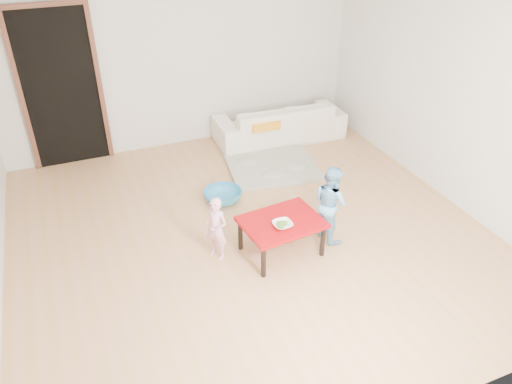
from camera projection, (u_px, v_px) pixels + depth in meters
floor at (249, 233)px, 5.50m from camera, size 5.00×5.00×0.01m
back_wall at (181, 54)px, 6.77m from camera, size 5.00×0.02×2.60m
right_wall at (454, 90)px, 5.62m from camera, size 0.02×5.00×2.60m
doorway at (61, 90)px, 6.39m from camera, size 1.02×0.08×2.11m
sofa at (279, 121)px, 7.38m from camera, size 1.92×0.81×0.55m
cushion at (263, 123)px, 7.00m from camera, size 0.42×0.37×0.11m
red_table at (281, 236)px, 5.12m from camera, size 0.85×0.67×0.40m
bowl at (283, 225)px, 4.92m from camera, size 0.19×0.19×0.05m
broccoli at (283, 224)px, 4.91m from camera, size 0.12×0.12×0.06m
child_pink at (216, 229)px, 4.98m from camera, size 0.28×0.30×0.69m
child_blue at (331, 203)px, 5.23m from camera, size 0.38×0.46×0.86m
basin at (223, 196)px, 6.01m from camera, size 0.46×0.46×0.14m
blanket at (272, 167)px, 6.71m from camera, size 1.29×1.13×0.06m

